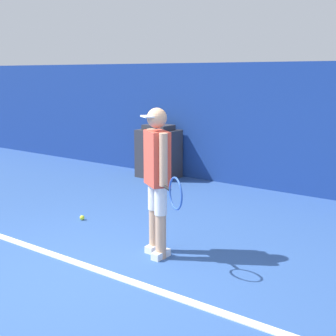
% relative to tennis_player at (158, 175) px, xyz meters
% --- Properties ---
extents(ground_plane, '(24.00, 24.00, 0.00)m').
position_rel_tennis_player_xyz_m(ground_plane, '(-0.34, -0.95, -0.93)').
color(ground_plane, '#2D5193').
extents(back_wall, '(24.00, 0.10, 2.21)m').
position_rel_tennis_player_xyz_m(back_wall, '(-0.34, 3.59, 0.18)').
color(back_wall, navy).
rests_on(back_wall, ground_plane).
extents(court_baseline, '(21.60, 0.10, 0.01)m').
position_rel_tennis_player_xyz_m(court_baseline, '(-0.34, -0.72, -0.92)').
color(court_baseline, white).
rests_on(court_baseline, ground_plane).
extents(tennis_player, '(0.82, 0.57, 1.67)m').
position_rel_tennis_player_xyz_m(tennis_player, '(0.00, 0.00, 0.00)').
color(tennis_player, tan).
rests_on(tennis_player, ground_plane).
extents(tennis_ball, '(0.07, 0.07, 0.07)m').
position_rel_tennis_player_xyz_m(tennis_ball, '(-1.64, 0.38, -0.89)').
color(tennis_ball, '#D1E533').
rests_on(tennis_ball, ground_plane).
extents(covered_chair, '(0.77, 0.56, 1.04)m').
position_rel_tennis_player_xyz_m(covered_chair, '(-2.47, 3.21, -0.43)').
color(covered_chair, '#333338').
rests_on(covered_chair, ground_plane).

